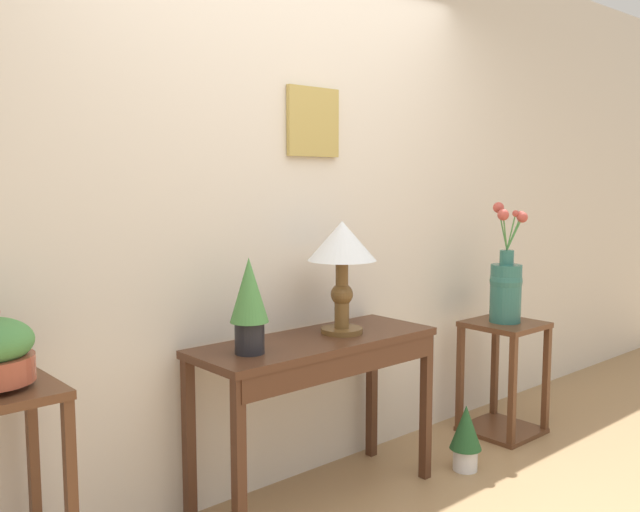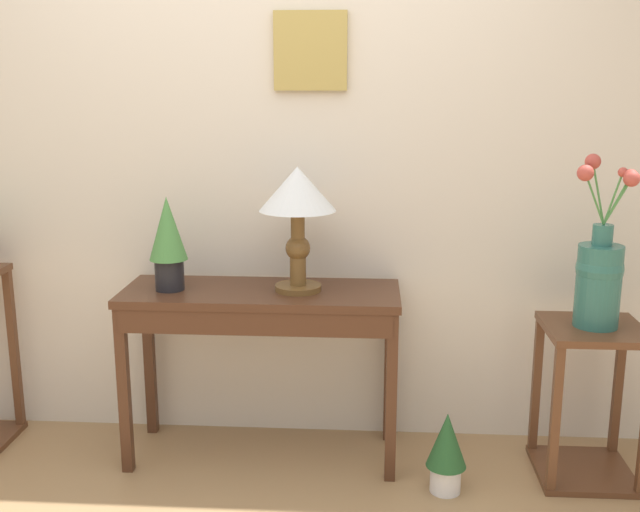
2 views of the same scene
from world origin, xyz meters
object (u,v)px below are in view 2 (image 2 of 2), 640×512
object	(u,v)px
table_lamp	(298,200)
potted_plant_on_console	(168,239)
flower_vase_tall_right	(599,273)
potted_plant_floor	(447,449)
pedestal_stand_right	(588,402)
console_table	(260,316)

from	to	relation	value
table_lamp	potted_plant_on_console	xyz separation A→B (m)	(-0.55, -0.03, -0.17)
flower_vase_tall_right	potted_plant_floor	bearing A→B (deg)	-163.34
potted_plant_floor	table_lamp	bearing A→B (deg)	156.85
table_lamp	pedestal_stand_right	distance (m)	1.48
console_table	potted_plant_on_console	xyz separation A→B (m)	(-0.39, -0.00, 0.33)
console_table	potted_plant_floor	size ratio (longest dim) A/B	3.43
console_table	potted_plant_on_console	distance (m)	0.51
console_table	potted_plant_on_console	world-z (taller)	potted_plant_on_console
pedestal_stand_right	flower_vase_tall_right	world-z (taller)	flower_vase_tall_right
table_lamp	flower_vase_tall_right	size ratio (longest dim) A/B	0.76
potted_plant_on_console	pedestal_stand_right	xyz separation A→B (m)	(1.77, -0.06, -0.66)
table_lamp	potted_plant_on_console	size ratio (longest dim) A/B	1.31
console_table	potted_plant_floor	distance (m)	0.95
console_table	flower_vase_tall_right	xyz separation A→B (m)	(1.38, -0.06, 0.23)
console_table	potted_plant_floor	bearing A→B (deg)	-17.17
table_lamp	potted_plant_on_console	bearing A→B (deg)	-177.38
flower_vase_tall_right	console_table	bearing A→B (deg)	177.39
pedestal_stand_right	potted_plant_floor	size ratio (longest dim) A/B	1.93
table_lamp	potted_plant_floor	xyz separation A→B (m)	(0.62, -0.27, -0.97)
table_lamp	pedestal_stand_right	xyz separation A→B (m)	(1.22, -0.09, -0.83)
pedestal_stand_right	potted_plant_floor	world-z (taller)	pedestal_stand_right
console_table	flower_vase_tall_right	bearing A→B (deg)	-2.61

